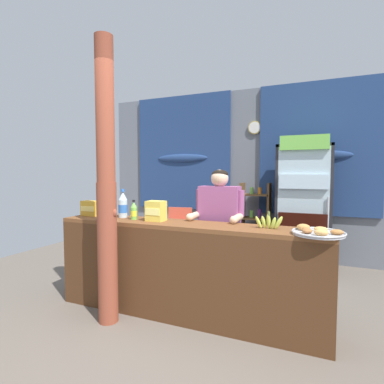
# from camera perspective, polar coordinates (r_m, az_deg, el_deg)

# --- Properties ---
(ground_plane) EXTENTS (7.73, 7.73, 0.00)m
(ground_plane) POSITION_cam_1_polar(r_m,az_deg,el_deg) (3.87, 4.47, -18.47)
(ground_plane) COLOR #665B51
(back_wall_curtained) EXTENTS (5.43, 0.22, 2.89)m
(back_wall_curtained) POSITION_cam_1_polar(r_m,az_deg,el_deg) (5.36, 10.68, 4.09)
(back_wall_curtained) COLOR slate
(back_wall_curtained) RESTS_ON ground
(stall_counter) EXTENTS (2.77, 0.45, 0.96)m
(stall_counter) POSITION_cam_1_polar(r_m,az_deg,el_deg) (3.02, -2.23, -13.40)
(stall_counter) COLOR brown
(stall_counter) RESTS_ON ground
(timber_post) EXTENTS (0.21, 0.19, 2.73)m
(timber_post) POSITION_cam_1_polar(r_m,az_deg,el_deg) (2.98, -15.94, 0.65)
(timber_post) COLOR brown
(timber_post) RESTS_ON ground
(drink_fridge) EXTENTS (0.76, 0.61, 1.97)m
(drink_fridge) POSITION_cam_1_polar(r_m,az_deg,el_deg) (4.71, 20.45, -1.16)
(drink_fridge) COLOR #232328
(drink_fridge) RESTS_ON ground
(bottle_shelf_rack) EXTENTS (0.48, 0.28, 1.29)m
(bottle_shelf_rack) POSITION_cam_1_polar(r_m,az_deg,el_deg) (5.06, 11.92, -5.38)
(bottle_shelf_rack) COLOR brown
(bottle_shelf_rack) RESTS_ON ground
(plastic_lawn_chair) EXTENTS (0.51, 0.51, 0.86)m
(plastic_lawn_chair) POSITION_cam_1_polar(r_m,az_deg,el_deg) (5.14, -2.60, -7.15)
(plastic_lawn_chair) COLOR #E5563D
(plastic_lawn_chair) RESTS_ON ground
(shopkeeper) EXTENTS (0.55, 0.42, 1.49)m
(shopkeeper) POSITION_cam_1_polar(r_m,az_deg,el_deg) (3.32, 5.19, -5.23)
(shopkeeper) COLOR #28282D
(shopkeeper) RESTS_ON ground
(soda_bottle_water) EXTENTS (0.10, 0.10, 0.32)m
(soda_bottle_water) POSITION_cam_1_polar(r_m,az_deg,el_deg) (3.47, -12.98, -2.49)
(soda_bottle_water) COLOR silver
(soda_bottle_water) RESTS_ON stall_counter
(soda_bottle_lime_soda) EXTENTS (0.07, 0.07, 0.21)m
(soda_bottle_lime_soda) POSITION_cam_1_polar(r_m,az_deg,el_deg) (3.30, -10.99, -3.59)
(soda_bottle_lime_soda) COLOR #75C64C
(soda_bottle_lime_soda) RESTS_ON stall_counter
(snack_box_instant_noodle) EXTENTS (0.19, 0.15, 0.21)m
(snack_box_instant_noodle) POSITION_cam_1_polar(r_m,az_deg,el_deg) (3.17, -6.86, -3.59)
(snack_box_instant_noodle) COLOR #EAD14C
(snack_box_instant_noodle) RESTS_ON stall_counter
(snack_box_choco_powder) EXTENTS (0.21, 0.11, 0.17)m
(snack_box_choco_powder) POSITION_cam_1_polar(r_m,az_deg,el_deg) (3.72, -18.68, -2.94)
(snack_box_choco_powder) COLOR gold
(snack_box_choco_powder) RESTS_ON stall_counter
(pastry_tray) EXTENTS (0.42, 0.42, 0.07)m
(pastry_tray) POSITION_cam_1_polar(r_m,az_deg,el_deg) (2.66, 22.76, -7.05)
(pastry_tray) COLOR #BCBCC1
(pastry_tray) RESTS_ON stall_counter
(banana_bunch) EXTENTS (0.26, 0.06, 0.16)m
(banana_bunch) POSITION_cam_1_polar(r_m,az_deg,el_deg) (2.80, 14.42, -5.53)
(banana_bunch) COLOR #B7C647
(banana_bunch) RESTS_ON stall_counter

